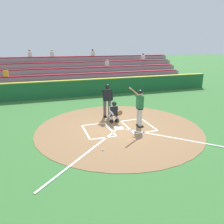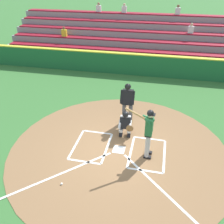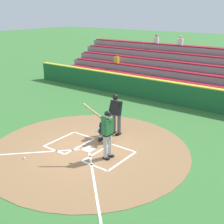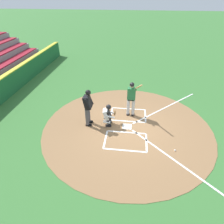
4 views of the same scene
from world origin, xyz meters
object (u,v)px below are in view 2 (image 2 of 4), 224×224
object	(u,v)px
batter	(149,130)
baseball	(62,184)
catcher	(126,123)
plate_umpire	(128,101)

from	to	relation	value
batter	baseball	distance (m)	3.29
catcher	batter	bearing A→B (deg)	132.26
plate_umpire	baseball	xyz separation A→B (m)	(1.41, 3.91, -1.04)
catcher	plate_umpire	world-z (taller)	plate_umpire
batter	catcher	distance (m)	1.49
baseball	batter	bearing A→B (deg)	-141.65
plate_umpire	baseball	bearing A→B (deg)	70.17
catcher	baseball	size ratio (longest dim) A/B	15.27
catcher	plate_umpire	bearing A→B (deg)	-84.73
catcher	baseball	xyz separation A→B (m)	(1.50, 2.97, -0.55)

